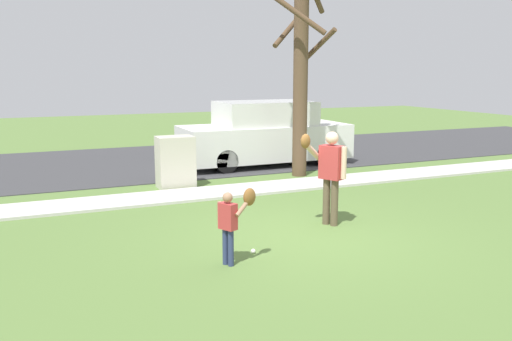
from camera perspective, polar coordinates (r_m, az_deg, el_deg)
The scene contains 9 objects.
ground_plane at distance 12.42m, azimuth -2.31°, elevation -2.39°, with size 48.00×48.00×0.00m, color #567538.
sidewalk_strip at distance 12.50m, azimuth -2.47°, elevation -2.16°, with size 36.00×1.20×0.06m, color beige.
road_surface at distance 17.19m, azimuth -8.46°, elevation 1.17°, with size 36.00×6.80×0.02m, color #38383A.
person_adult at distance 9.71m, azimuth 7.80°, elevation 0.22°, with size 0.85×0.56×1.71m.
person_child at distance 7.73m, azimuth -2.47°, elevation -4.92°, with size 0.58×0.35×1.12m.
baseball at distance 8.37m, azimuth -0.30°, elevation -8.57°, with size 0.07×0.07×0.07m, color white.
utility_cabinet at distance 13.01m, azimuth -8.56°, elevation 0.89°, with size 0.87×0.61×1.24m, color beige.
street_tree_near at distance 14.23m, azimuth 4.79°, elevation 10.40°, with size 1.85×1.88×5.17m.
parked_van_white at distance 15.99m, azimuth 0.95°, elevation 3.81°, with size 5.00×1.95×1.88m.
Camera 1 is at (-4.35, -7.80, 2.78)m, focal length 37.63 mm.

